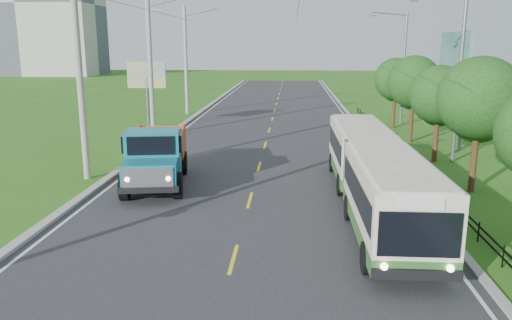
# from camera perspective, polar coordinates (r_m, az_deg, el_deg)

# --- Properties ---
(ground) EXTENTS (240.00, 240.00, 0.00)m
(ground) POSITION_cam_1_polar(r_m,az_deg,el_deg) (15.63, -2.61, -11.29)
(ground) COLOR #296317
(ground) RESTS_ON ground
(road) EXTENTS (14.00, 120.00, 0.02)m
(road) POSITION_cam_1_polar(r_m,az_deg,el_deg) (34.78, 1.22, 2.34)
(road) COLOR #28282B
(road) RESTS_ON ground
(curb_left) EXTENTS (0.40, 120.00, 0.15)m
(curb_left) POSITION_cam_1_polar(r_m,az_deg,el_deg) (35.86, -10.36, 2.56)
(curb_left) COLOR #9E9E99
(curb_left) RESTS_ON ground
(curb_right) EXTENTS (0.30, 120.00, 0.10)m
(curb_right) POSITION_cam_1_polar(r_m,az_deg,el_deg) (35.16, 12.95, 2.19)
(curb_right) COLOR #9E9E99
(curb_right) RESTS_ON ground
(edge_line_left) EXTENTS (0.12, 120.00, 0.00)m
(edge_line_left) POSITION_cam_1_polar(r_m,az_deg,el_deg) (35.73, -9.50, 2.47)
(edge_line_left) COLOR silver
(edge_line_left) RESTS_ON road
(edge_line_right) EXTENTS (0.12, 120.00, 0.00)m
(edge_line_right) POSITION_cam_1_polar(r_m,az_deg,el_deg) (35.09, 12.14, 2.17)
(edge_line_right) COLOR silver
(edge_line_right) RESTS_ON road
(centre_dash) EXTENTS (0.12, 2.20, 0.00)m
(centre_dash) POSITION_cam_1_polar(r_m,az_deg,el_deg) (15.62, -2.61, -11.22)
(centre_dash) COLOR yellow
(centre_dash) RESTS_ON road
(railing_right) EXTENTS (0.04, 40.00, 0.60)m
(railing_right) POSITION_cam_1_polar(r_m,az_deg,el_deg) (29.48, 16.33, 0.46)
(railing_right) COLOR black
(railing_right) RESTS_ON ground
(pole_near) EXTENTS (3.51, 0.32, 10.00)m
(pole_near) POSITION_cam_1_polar(r_m,az_deg,el_deg) (25.24, -19.44, 9.23)
(pole_near) COLOR gray
(pole_near) RESTS_ON ground
(pole_mid) EXTENTS (3.51, 0.32, 10.00)m
(pole_mid) POSITION_cam_1_polar(r_m,az_deg,el_deg) (36.56, -11.93, 10.61)
(pole_mid) COLOR gray
(pole_mid) RESTS_ON ground
(pole_far) EXTENTS (3.51, 0.32, 10.00)m
(pole_far) POSITION_cam_1_polar(r_m,az_deg,el_deg) (48.21, -7.98, 11.26)
(pole_far) COLOR gray
(pole_far) RESTS_ON ground
(tree_third) EXTENTS (3.60, 3.62, 6.00)m
(tree_third) POSITION_cam_1_polar(r_m,az_deg,el_deg) (23.85, 24.19, 5.99)
(tree_third) COLOR #382314
(tree_third) RESTS_ON ground
(tree_fourth) EXTENTS (3.24, 3.31, 5.40)m
(tree_fourth) POSITION_cam_1_polar(r_m,az_deg,el_deg) (29.57, 20.22, 6.68)
(tree_fourth) COLOR #382314
(tree_fourth) RESTS_ON ground
(tree_fifth) EXTENTS (3.48, 3.52, 5.80)m
(tree_fifth) POSITION_cam_1_polar(r_m,az_deg,el_deg) (35.33, 17.61, 8.20)
(tree_fifth) COLOR #382314
(tree_fifth) RESTS_ON ground
(tree_back) EXTENTS (3.30, 3.36, 5.50)m
(tree_back) POSITION_cam_1_polar(r_m,az_deg,el_deg) (41.19, 15.69, 8.64)
(tree_back) COLOR #382314
(tree_back) RESTS_ON ground
(streetlight_mid) EXTENTS (3.02, 0.20, 9.07)m
(streetlight_mid) POSITION_cam_1_polar(r_m,az_deg,el_deg) (29.56, 21.98, 9.10)
(streetlight_mid) COLOR slate
(streetlight_mid) RESTS_ON ground
(streetlight_far) EXTENTS (3.02, 0.20, 9.07)m
(streetlight_far) POSITION_cam_1_polar(r_m,az_deg,el_deg) (43.11, 16.35, 10.44)
(streetlight_far) COLOR slate
(streetlight_far) RESTS_ON ground
(planter_near) EXTENTS (0.64, 0.64, 0.67)m
(planter_near) POSITION_cam_1_polar(r_m,az_deg,el_deg) (22.15, 22.10, -4.09)
(planter_near) COLOR silver
(planter_near) RESTS_ON ground
(planter_mid) EXTENTS (0.64, 0.64, 0.67)m
(planter_mid) POSITION_cam_1_polar(r_m,az_deg,el_deg) (29.62, 17.46, 0.41)
(planter_mid) COLOR silver
(planter_mid) RESTS_ON ground
(planter_far) EXTENTS (0.64, 0.64, 0.67)m
(planter_far) POSITION_cam_1_polar(r_m,az_deg,el_deg) (37.30, 14.72, 3.07)
(planter_far) COLOR silver
(planter_far) RESTS_ON ground
(billboard_left) EXTENTS (3.00, 0.20, 5.20)m
(billboard_left) POSITION_cam_1_polar(r_m,az_deg,el_deg) (39.84, -12.40, 9.00)
(billboard_left) COLOR slate
(billboard_left) RESTS_ON ground
(billboard_right) EXTENTS (0.24, 6.00, 7.30)m
(billboard_right) POSITION_cam_1_polar(r_m,az_deg,el_deg) (35.76, 21.70, 10.35)
(billboard_right) COLOR slate
(billboard_right) RESTS_ON ground
(apartment_near) EXTENTS (28.00, 14.00, 30.00)m
(apartment_near) POSITION_cam_1_polar(r_m,az_deg,el_deg) (123.30, -24.25, 15.86)
(apartment_near) COLOR #B7B2A3
(apartment_near) RESTS_ON ground
(bus) EXTENTS (2.46, 14.44, 2.78)m
(bus) POSITION_cam_1_polar(r_m,az_deg,el_deg) (20.18, 13.26, -0.98)
(bus) COLOR #2F6428
(bus) RESTS_ON ground
(dump_truck) EXTENTS (3.50, 6.89, 2.77)m
(dump_truck) POSITION_cam_1_polar(r_m,az_deg,el_deg) (23.63, -11.36, 0.86)
(dump_truck) COLOR #17748C
(dump_truck) RESTS_ON ground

